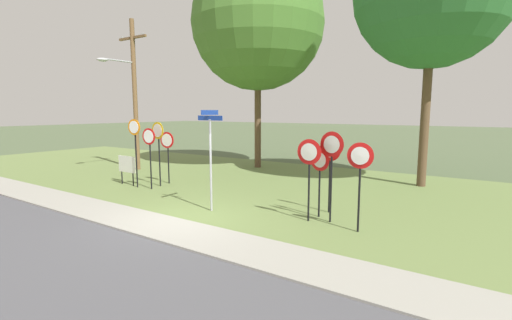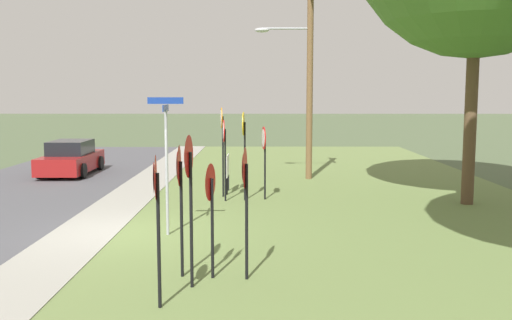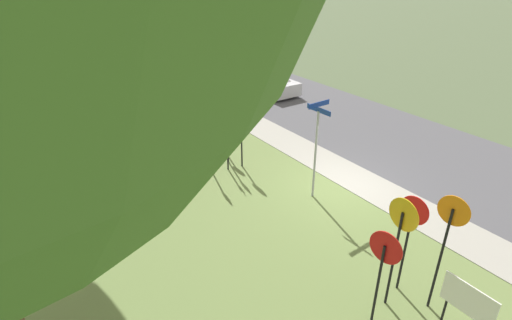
{
  "view_description": "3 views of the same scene",
  "coord_description": "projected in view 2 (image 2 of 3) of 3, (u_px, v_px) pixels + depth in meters",
  "views": [
    {
      "loc": [
        7.62,
        -7.3,
        3.2
      ],
      "look_at": [
        1.04,
        2.48,
        1.6
      ],
      "focal_mm": 25.25,
      "sensor_mm": 36.0,
      "label": 1
    },
    {
      "loc": [
        13.19,
        3.34,
        3.33
      ],
      "look_at": [
        0.42,
        3.27,
        1.83
      ],
      "focal_mm": 39.97,
      "sensor_mm": 36.0,
      "label": 2
    },
    {
      "loc": [
        -7.95,
        9.07,
        7.0
      ],
      "look_at": [
        1.23,
        2.7,
        1.34
      ],
      "focal_mm": 28.26,
      "sensor_mm": 36.0,
      "label": 3
    }
  ],
  "objects": [
    {
      "name": "street_name_post",
      "position": [
        166.0,
        154.0,
        13.1
      ],
      "size": [
        0.96,
        0.82,
        3.2
      ],
      "rotation": [
        0.0,
        0.0,
        0.04
      ],
      "color": "#9EA0A8",
      "rests_on": "grass_median"
    },
    {
      "name": "yield_sign_center",
      "position": [
        189.0,
        174.0,
        9.49
      ],
      "size": [
        0.72,
        0.12,
        2.61
      ],
      "rotation": [
        0.0,
        0.0,
        -0.08
      ],
      "color": "black",
      "rests_on": "grass_median"
    },
    {
      "name": "stop_sign_near_left",
      "position": [
        264.0,
        147.0,
        17.56
      ],
      "size": [
        0.7,
        0.13,
        2.27
      ],
      "rotation": [
        0.0,
        0.0,
        0.14
      ],
      "color": "black",
      "rests_on": "grass_median"
    },
    {
      "name": "notice_board",
      "position": [
        228.0,
        168.0,
        18.9
      ],
      "size": [
        1.1,
        0.06,
        1.25
      ],
      "rotation": [
        0.0,
        0.0,
        -0.01
      ],
      "color": "black",
      "rests_on": "grass_median"
    },
    {
      "name": "yield_sign_far_right",
      "position": [
        156.0,
        195.0,
        8.58
      ],
      "size": [
        0.68,
        0.13,
        2.37
      ],
      "rotation": [
        0.0,
        0.0,
        0.13
      ],
      "color": "black",
      "rests_on": "grass_median"
    },
    {
      "name": "utility_pole",
      "position": [
        306.0,
        66.0,
        21.55
      ],
      "size": [
        2.1,
        2.22,
        7.93
      ],
      "color": "brown",
      "rests_on": "grass_median"
    },
    {
      "name": "stop_sign_far_center",
      "position": [
        222.0,
        133.0,
        17.98
      ],
      "size": [
        0.65,
        0.12,
        2.84
      ],
      "rotation": [
        0.0,
        0.0,
        0.12
      ],
      "color": "black",
      "rests_on": "grass_median"
    },
    {
      "name": "yield_sign_far_left",
      "position": [
        179.0,
        179.0,
        10.08
      ],
      "size": [
        0.73,
        0.11,
        2.38
      ],
      "rotation": [
        0.0,
        0.0,
        0.04
      ],
      "color": "black",
      "rests_on": "grass_median"
    },
    {
      "name": "yield_sign_near_right",
      "position": [
        245.0,
        182.0,
        9.93
      ],
      "size": [
        0.73,
        0.12,
        2.36
      ],
      "rotation": [
        0.0,
        0.0,
        -0.08
      ],
      "color": "black",
      "rests_on": "grass_median"
    },
    {
      "name": "stop_sign_far_left",
      "position": [
        224.0,
        143.0,
        17.27
      ],
      "size": [
        0.66,
        0.12,
        2.49
      ],
      "rotation": [
        0.0,
        0.0,
        0.1
      ],
      "color": "black",
      "rests_on": "grass_median"
    },
    {
      "name": "parked_hatchback_near",
      "position": [
        71.0,
        159.0,
        23.48
      ],
      "size": [
        4.14,
        1.94,
        1.39
      ],
      "rotation": [
        0.0,
        0.0,
        0.01
      ],
      "color": "maroon",
      "rests_on": "road_asphalt"
    },
    {
      "name": "sidewalk_strip",
      "position": [
        85.0,
        233.0,
        13.51
      ],
      "size": [
        44.0,
        1.6,
        0.06
      ],
      "primitive_type": "cube",
      "color": "#99968C",
      "rests_on": "ground_plane"
    },
    {
      "name": "grass_median",
      "position": [
        371.0,
        234.0,
        13.47
      ],
      "size": [
        44.0,
        12.0,
        0.04
      ],
      "primitive_type": "cube",
      "color": "olive",
      "rests_on": "ground_plane"
    },
    {
      "name": "ground_plane",
      "position": [
        118.0,
        234.0,
        13.5
      ],
      "size": [
        160.0,
        160.0,
        0.0
      ],
      "primitive_type": "plane",
      "color": "#4C5B3D"
    },
    {
      "name": "stop_sign_near_right",
      "position": [
        244.0,
        136.0,
        17.38
      ],
      "size": [
        0.71,
        0.1,
        2.72
      ],
      "rotation": [
        0.0,
        0.0,
        -0.05
      ],
      "color": "black",
      "rests_on": "grass_median"
    },
    {
      "name": "yield_sign_near_left",
      "position": [
        210.0,
        194.0,
        10.02
      ],
      "size": [
        0.66,
        0.16,
        2.07
      ],
      "rotation": [
        0.0,
        0.0,
        -0.19
      ],
      "color": "black",
      "rests_on": "grass_median"
    }
  ]
}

